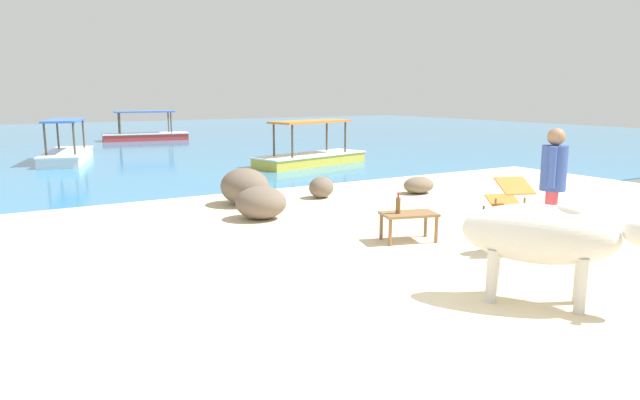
{
  "coord_description": "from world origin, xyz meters",
  "views": [
    {
      "loc": [
        -4.1,
        -4.13,
        2.1
      ],
      "look_at": [
        0.16,
        3.0,
        0.55
      ],
      "focal_mm": 32.37,
      "sensor_mm": 36.0,
      "label": 1
    }
  ],
  "objects_px": {
    "deck_chair_near": "(509,195)",
    "boat_white": "(67,153)",
    "cow": "(544,235)",
    "deck_chair_far": "(254,398)",
    "person_standing": "(553,181)",
    "low_bench_table": "(409,217)",
    "boat_yellow": "(311,155)",
    "bottle": "(398,205)",
    "boat_red": "(146,134)"
  },
  "relations": [
    {
      "from": "boat_white",
      "to": "boat_yellow",
      "type": "distance_m",
      "value": 7.52
    },
    {
      "from": "person_standing",
      "to": "boat_yellow",
      "type": "height_order",
      "value": "person_standing"
    },
    {
      "from": "low_bench_table",
      "to": "boat_red",
      "type": "relative_size",
      "value": 0.23
    },
    {
      "from": "boat_white",
      "to": "boat_yellow",
      "type": "xyz_separation_m",
      "value": [
        6.04,
        -4.49,
        0.0
      ]
    },
    {
      "from": "cow",
      "to": "boat_white",
      "type": "bearing_deg",
      "value": 151.27
    },
    {
      "from": "low_bench_table",
      "to": "person_standing",
      "type": "xyz_separation_m",
      "value": [
        1.22,
        -1.38,
        0.61
      ]
    },
    {
      "from": "cow",
      "to": "bottle",
      "type": "relative_size",
      "value": 5.77
    },
    {
      "from": "boat_yellow",
      "to": "low_bench_table",
      "type": "bearing_deg",
      "value": -125.83
    },
    {
      "from": "boat_red",
      "to": "boat_yellow",
      "type": "relative_size",
      "value": 0.99
    },
    {
      "from": "deck_chair_near",
      "to": "deck_chair_far",
      "type": "distance_m",
      "value": 7.38
    },
    {
      "from": "cow",
      "to": "boat_red",
      "type": "height_order",
      "value": "boat_red"
    },
    {
      "from": "person_standing",
      "to": "boat_red",
      "type": "relative_size",
      "value": 0.43
    },
    {
      "from": "deck_chair_near",
      "to": "boat_white",
      "type": "relative_size",
      "value": 0.23
    },
    {
      "from": "low_bench_table",
      "to": "boat_white",
      "type": "height_order",
      "value": "boat_white"
    },
    {
      "from": "low_bench_table",
      "to": "bottle",
      "type": "distance_m",
      "value": 0.25
    },
    {
      "from": "deck_chair_far",
      "to": "boat_red",
      "type": "height_order",
      "value": "boat_red"
    },
    {
      "from": "boat_red",
      "to": "boat_yellow",
      "type": "distance_m",
      "value": 11.65
    },
    {
      "from": "cow",
      "to": "boat_yellow",
      "type": "height_order",
      "value": "boat_yellow"
    },
    {
      "from": "cow",
      "to": "person_standing",
      "type": "xyz_separation_m",
      "value": [
        1.66,
        1.2,
        0.25
      ]
    },
    {
      "from": "deck_chair_far",
      "to": "person_standing",
      "type": "height_order",
      "value": "person_standing"
    },
    {
      "from": "deck_chair_near",
      "to": "boat_white",
      "type": "height_order",
      "value": "boat_white"
    },
    {
      "from": "deck_chair_near",
      "to": "boat_red",
      "type": "distance_m",
      "value": 19.63
    },
    {
      "from": "deck_chair_near",
      "to": "deck_chair_far",
      "type": "bearing_deg",
      "value": 141.15
    },
    {
      "from": "low_bench_table",
      "to": "boat_yellow",
      "type": "distance_m",
      "value": 9.09
    },
    {
      "from": "deck_chair_near",
      "to": "boat_yellow",
      "type": "height_order",
      "value": "boat_yellow"
    },
    {
      "from": "deck_chair_near",
      "to": "person_standing",
      "type": "distance_m",
      "value": 2.2
    },
    {
      "from": "deck_chair_near",
      "to": "boat_red",
      "type": "height_order",
      "value": "boat_red"
    },
    {
      "from": "boat_white",
      "to": "boat_yellow",
      "type": "bearing_deg",
      "value": -111.03
    },
    {
      "from": "bottle",
      "to": "person_standing",
      "type": "bearing_deg",
      "value": -46.14
    },
    {
      "from": "bottle",
      "to": "boat_yellow",
      "type": "xyz_separation_m",
      "value": [
        3.45,
        8.42,
        -0.28
      ]
    },
    {
      "from": "person_standing",
      "to": "boat_yellow",
      "type": "distance_m",
      "value": 10.09
    },
    {
      "from": "deck_chair_far",
      "to": "boat_red",
      "type": "bearing_deg",
      "value": 34.98
    },
    {
      "from": "deck_chair_far",
      "to": "boat_white",
      "type": "height_order",
      "value": "boat_white"
    },
    {
      "from": "deck_chair_far",
      "to": "boat_yellow",
      "type": "bearing_deg",
      "value": 16.6
    },
    {
      "from": "boat_white",
      "to": "cow",
      "type": "bearing_deg",
      "value": -155.95
    },
    {
      "from": "cow",
      "to": "boat_yellow",
      "type": "relative_size",
      "value": 0.44
    },
    {
      "from": "bottle",
      "to": "boat_yellow",
      "type": "distance_m",
      "value": 9.1
    },
    {
      "from": "cow",
      "to": "deck_chair_near",
      "type": "distance_m",
      "value": 4.12
    },
    {
      "from": "deck_chair_far",
      "to": "boat_yellow",
      "type": "distance_m",
      "value": 13.89
    },
    {
      "from": "deck_chair_near",
      "to": "deck_chair_far",
      "type": "relative_size",
      "value": 0.98
    },
    {
      "from": "cow",
      "to": "deck_chair_far",
      "type": "relative_size",
      "value": 1.85
    },
    {
      "from": "low_bench_table",
      "to": "bottle",
      "type": "height_order",
      "value": "bottle"
    },
    {
      "from": "low_bench_table",
      "to": "deck_chair_near",
      "type": "height_order",
      "value": "deck_chair_near"
    },
    {
      "from": "cow",
      "to": "bottle",
      "type": "bearing_deg",
      "value": 136.57
    },
    {
      "from": "cow",
      "to": "deck_chair_near",
      "type": "relative_size",
      "value": 1.89
    },
    {
      "from": "boat_white",
      "to": "bottle",
      "type": "bearing_deg",
      "value": -153.04
    },
    {
      "from": "deck_chair_far",
      "to": "cow",
      "type": "bearing_deg",
      "value": -28.65
    },
    {
      "from": "low_bench_table",
      "to": "boat_white",
      "type": "xyz_separation_m",
      "value": [
        -2.74,
        12.96,
        -0.09
      ]
    },
    {
      "from": "cow",
      "to": "low_bench_table",
      "type": "distance_m",
      "value": 2.63
    },
    {
      "from": "boat_red",
      "to": "boat_white",
      "type": "distance_m",
      "value": 8.15
    }
  ]
}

